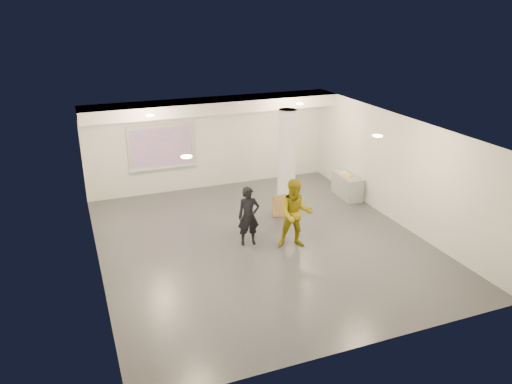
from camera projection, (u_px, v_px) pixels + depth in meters
name	position (u px, v px, depth m)	size (l,w,h in m)	color
floor	(262.00, 242.00, 12.85)	(8.00, 9.00, 0.01)	#34363B
ceiling	(262.00, 129.00, 11.77)	(8.00, 9.00, 0.01)	white
wall_back	(210.00, 143.00, 16.22)	(8.00, 0.01, 3.00)	silver
wall_front	(361.00, 275.00, 8.40)	(8.00, 0.01, 3.00)	silver
wall_left	(93.00, 211.00, 10.96)	(0.01, 9.00, 3.00)	silver
wall_right	(397.00, 169.00, 13.67)	(0.01, 9.00, 3.00)	silver
soffit_band	(214.00, 106.00, 15.27)	(8.00, 1.10, 0.36)	silver
downlight_nw	(150.00, 115.00, 13.21)	(0.22, 0.22, 0.02)	#E9E68A
downlight_ne	(300.00, 104.00, 14.70)	(0.22, 0.22, 0.02)	#E9E68A
downlight_sw	(186.00, 157.00, 9.73)	(0.22, 0.22, 0.02)	#E9E68A
downlight_se	(378.00, 136.00, 11.22)	(0.22, 0.22, 0.02)	#E9E68A
column	(287.00, 161.00, 14.38)	(0.52, 0.52, 3.00)	white
projection_screen	(162.00, 147.00, 15.63)	(2.10, 0.13, 1.42)	silver
credenza	(347.00, 186.00, 15.73)	(0.51, 1.23, 0.72)	gray
papers_stack	(344.00, 173.00, 15.77)	(0.22, 0.29, 0.02)	white
postit_pad	(347.00, 175.00, 15.54)	(0.23, 0.31, 0.03)	yellow
cardboard_back	(281.00, 205.00, 14.48)	(0.52, 0.05, 0.57)	olive
cardboard_front	(283.00, 206.00, 14.35)	(0.57, 0.06, 0.62)	olive
woman	(249.00, 216.00, 12.52)	(0.56, 0.37, 1.53)	black
man	(296.00, 214.00, 12.35)	(0.86, 0.67, 1.78)	#998910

